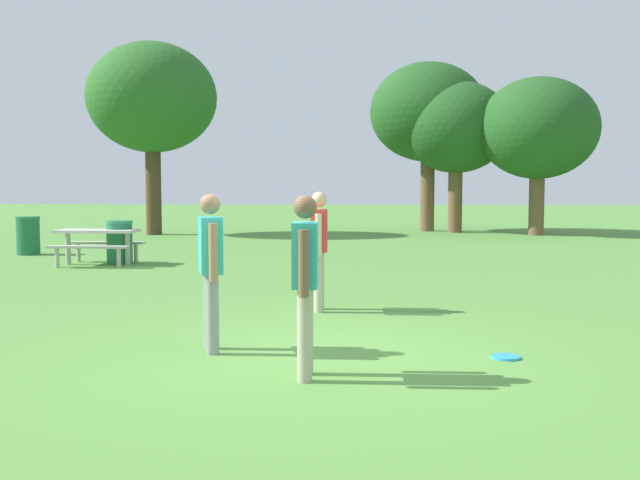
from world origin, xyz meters
The scene contains 12 objects.
ground_plane centered at (0.00, 0.00, 0.00)m, with size 120.00×120.00×0.00m, color #568E3D.
person_thrower centered at (-0.17, 2.76, 0.94)m, with size 0.23×0.61×1.64m.
person_catcher centered at (-0.12, -0.80, 0.94)m, with size 0.23×0.61×1.64m.
person_bystander centered at (-1.17, 0.21, 0.94)m, with size 0.32×0.59×1.64m.
frisbee centered at (1.83, 0.04, 0.01)m, with size 0.29×0.29×0.03m, color #2D9EDB.
picnic_table_near centered at (-5.28, 8.41, 0.56)m, with size 1.72×1.44×0.77m.
trash_can_beside_table centered at (-7.86, 10.68, 0.48)m, with size 0.59×0.59×0.96m.
trash_can_further_along centered at (-4.87, 8.64, 0.48)m, with size 0.59×0.59×0.96m.
tree_tall_left centered at (-6.78, 18.33, 4.76)m, with size 4.51×4.51×6.72m.
tree_broad_center centered at (3.07, 20.83, 4.46)m, with size 4.39×4.39×6.36m.
tree_far_right centered at (4.02, 20.04, 3.84)m, with size 3.95×3.95×5.55m.
tree_slender_mid centered at (6.66, 18.71, 3.69)m, with size 4.14×4.14×5.48m.
Camera 1 is at (0.32, -7.26, 1.72)m, focal length 41.20 mm.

